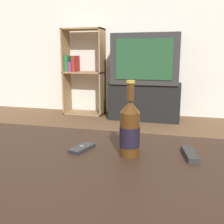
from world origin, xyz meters
TOP-DOWN VIEW (x-y plane):
  - back_wall at (0.00, 3.02)m, footprint 8.00×0.05m
  - coffee_table at (0.00, 0.00)m, footprint 1.29×0.82m
  - tv_stand at (-0.07, 2.72)m, footprint 0.93×0.46m
  - television at (-0.07, 2.71)m, footprint 0.86×0.53m
  - bookshelf at (-1.03, 2.81)m, footprint 0.58×0.30m
  - beer_bottle at (0.20, 0.10)m, footprint 0.08×0.08m
  - cell_phone at (0.00, 0.12)m, footprint 0.08×0.13m
  - remote_control at (0.42, 0.15)m, footprint 0.07×0.15m

SIDE VIEW (x-z plane):
  - tv_stand at x=-0.07m, z-range 0.00..0.49m
  - coffee_table at x=0.00m, z-range 0.18..0.66m
  - cell_phone at x=0.00m, z-range 0.48..0.49m
  - remote_control at x=0.42m, z-range 0.48..0.50m
  - beer_bottle at x=0.20m, z-range 0.44..0.73m
  - bookshelf at x=-1.03m, z-range 0.02..1.25m
  - television at x=-0.07m, z-range 0.49..1.13m
  - back_wall at x=0.00m, z-range 0.00..2.60m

